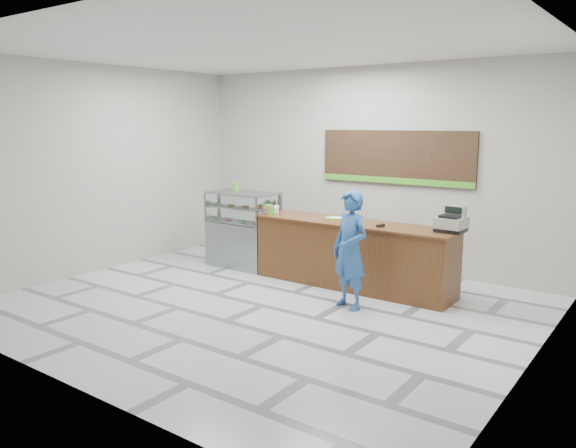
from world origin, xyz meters
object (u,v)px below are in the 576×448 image
Objects in this scene: serving_tray at (336,218)px; customer at (350,250)px; sales_counter at (352,254)px; cash_register at (452,222)px; display_case at (243,229)px.

customer is at bearing -67.93° from serving_tray.
sales_counter is 1.63m from cash_register.
customer is (-1.03, -1.02, -0.34)m from cash_register.
serving_tray is at bearing 165.32° from sales_counter.
sales_counter is at bearing -172.24° from cash_register.
cash_register is at bearing -17.34° from serving_tray.
display_case is (-2.22, -0.00, 0.16)m from sales_counter.
serving_tray is at bearing 147.61° from customer.
sales_counter is 8.55× the size of serving_tray.
display_case is 1.89m from serving_tray.
cash_register is at bearing 1.86° from display_case.
sales_counter is 2.23m from display_case.
serving_tray is at bearing -176.14° from cash_register.
sales_counter is 1.99× the size of customer.
cash_register is (3.71, 0.12, 0.49)m from display_case.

